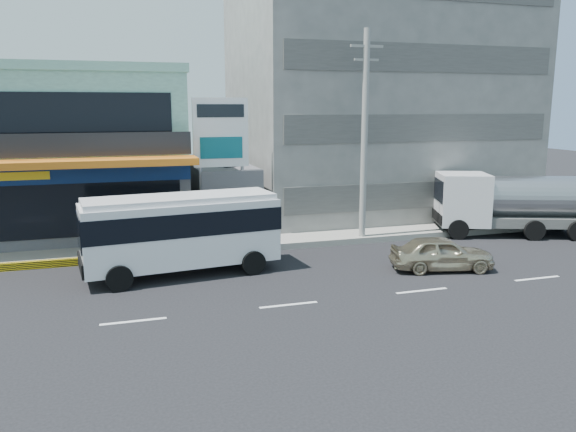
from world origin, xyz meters
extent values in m
plane|color=black|center=(0.00, 0.00, 0.00)|extent=(120.00, 120.00, 0.00)
cube|color=gray|center=(5.00, 9.50, 0.15)|extent=(70.00, 5.00, 0.30)
cube|color=#4A494E|center=(-8.00, 14.00, 2.00)|extent=(12.00, 10.00, 4.00)
cube|color=#9BDCC2|center=(-8.00, 14.00, 6.00)|extent=(12.00, 10.00, 4.00)
cube|color=#C56617|center=(-8.00, 8.20, 4.15)|extent=(12.40, 1.80, 0.30)
cube|color=navy|center=(-8.00, 8.95, 3.60)|extent=(12.00, 0.12, 0.80)
cube|color=black|center=(-8.00, 8.98, 2.10)|extent=(11.00, 0.06, 2.60)
cube|color=gray|center=(10.00, 15.00, 7.00)|extent=(16.00, 12.00, 14.00)
cube|color=#4A494E|center=(0.00, 12.00, 1.75)|extent=(3.00, 6.00, 3.50)
cylinder|color=slate|center=(0.00, 11.00, 3.58)|extent=(1.50, 1.50, 0.15)
cylinder|color=gray|center=(-1.50, 9.20, 3.25)|extent=(0.16, 0.16, 6.50)
cylinder|color=gray|center=(0.50, 9.20, 3.25)|extent=(0.16, 0.16, 6.50)
cube|color=white|center=(-0.50, 9.20, 5.30)|extent=(2.60, 0.18, 3.20)
cylinder|color=#999993|center=(6.00, 7.40, 5.00)|extent=(0.30, 0.30, 10.00)
cube|color=#999993|center=(6.00, 7.40, 9.20)|extent=(1.60, 0.12, 0.12)
cube|color=#999993|center=(6.00, 7.40, 8.60)|extent=(1.20, 0.10, 0.10)
cube|color=silver|center=(-2.97, 4.59, 1.70)|extent=(7.64, 3.17, 2.44)
cube|color=black|center=(-2.97, 4.59, 2.17)|extent=(7.70, 3.23, 0.90)
cube|color=silver|center=(-2.97, 4.59, 3.02)|extent=(7.41, 2.94, 0.21)
cylinder|color=black|center=(-5.36, 3.13, 0.48)|extent=(0.98, 0.41, 0.95)
cylinder|color=black|center=(-5.63, 5.45, 0.48)|extent=(0.98, 0.41, 0.95)
cylinder|color=black|center=(-0.31, 3.72, 0.48)|extent=(0.98, 0.41, 0.95)
cylinder|color=black|center=(-0.58, 6.04, 0.48)|extent=(0.98, 0.41, 0.95)
imported|color=#BEB191|center=(7.10, 2.12, 0.69)|extent=(4.34, 2.52, 1.39)
cube|color=silver|center=(11.58, 7.47, 1.85)|extent=(3.08, 3.08, 2.60)
cube|color=#595956|center=(14.21, 6.50, 0.80)|extent=(8.27, 4.84, 0.50)
cylinder|color=gray|center=(15.15, 6.15, 2.00)|extent=(5.98, 3.91, 2.10)
cylinder|color=black|center=(10.81, 6.53, 0.50)|extent=(1.04, 0.63, 1.00)
cylinder|color=black|center=(11.60, 8.69, 0.50)|extent=(1.04, 0.63, 1.00)
cylinder|color=black|center=(14.28, 5.25, 0.50)|extent=(1.04, 0.63, 1.00)
cylinder|color=black|center=(15.08, 7.41, 0.50)|extent=(1.04, 0.63, 1.00)
cylinder|color=black|center=(17.05, 6.68, 0.50)|extent=(1.04, 0.63, 1.00)
imported|color=maroon|center=(-5.05, 6.33, 0.42)|extent=(1.70, 0.96, 0.85)
imported|color=#66594C|center=(-5.05, 6.33, 1.29)|extent=(0.51, 0.64, 1.55)
camera|label=1|loc=(-5.21, -16.98, 6.51)|focal=35.00mm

